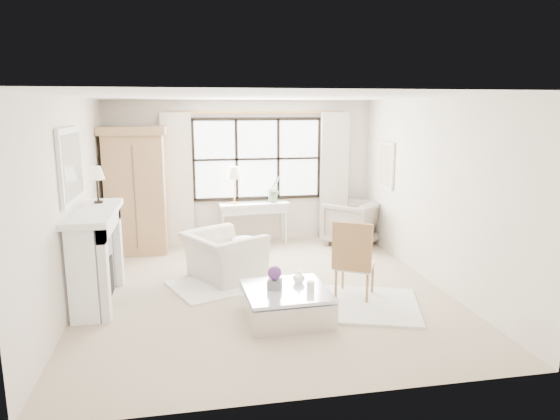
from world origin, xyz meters
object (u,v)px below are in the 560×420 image
(armoire, at_px, (136,190))
(club_armchair, at_px, (224,256))
(console_table, at_px, (254,223))
(coffee_table, at_px, (286,304))

(armoire, height_order, club_armchair, armoire)
(armoire, distance_m, club_armchair, 2.33)
(console_table, bearing_deg, club_armchair, -115.42)
(armoire, xyz_separation_m, club_armchair, (1.39, -1.70, -0.78))
(club_armchair, bearing_deg, coffee_table, 172.54)
(armoire, height_order, console_table, armoire)
(console_table, bearing_deg, coffee_table, -95.89)
(armoire, bearing_deg, coffee_table, -56.76)
(console_table, distance_m, club_armchair, 2.02)
(club_armchair, relative_size, coffee_table, 1.05)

